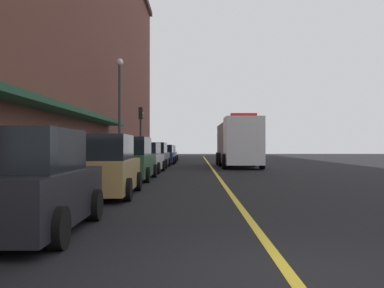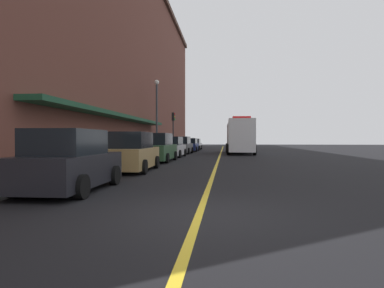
{
  "view_description": "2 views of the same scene",
  "coord_description": "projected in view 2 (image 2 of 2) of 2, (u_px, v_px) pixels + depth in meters",
  "views": [
    {
      "loc": [
        -1.1,
        -5.22,
        1.51
      ],
      "look_at": [
        -1.39,
        28.39,
        1.66
      ],
      "focal_mm": 41.99,
      "sensor_mm": 36.0,
      "label": 1
    },
    {
      "loc": [
        0.54,
        -6.49,
        1.54
      ],
      "look_at": [
        -2.65,
        23.69,
        1.04
      ],
      "focal_mm": 30.05,
      "sensor_mm": 36.0,
      "label": 2
    }
  ],
  "objects": [
    {
      "name": "parking_meter_1",
      "position": [
        126.0,
        147.0,
        18.99
      ],
      "size": [
        0.14,
        0.18,
        1.33
      ],
      "color": "#4C4C51",
      "rests_on": "sidewalk_left"
    },
    {
      "name": "parked_car_5",
      "position": [
        190.0,
        145.0,
        39.16
      ],
      "size": [
        2.16,
        4.58,
        1.61
      ],
      "rotation": [
        0.0,
        0.0,
        1.56
      ],
      "color": "navy",
      "rests_on": "ground"
    },
    {
      "name": "lane_center_stripe",
      "position": [
        220.0,
        154.0,
        31.39
      ],
      "size": [
        0.16,
        70.0,
        0.01
      ],
      "primitive_type": "cube",
      "color": "gold",
      "rests_on": "ground"
    },
    {
      "name": "street_lamp_left",
      "position": [
        157.0,
        108.0,
        30.23
      ],
      "size": [
        0.44,
        0.44,
        6.94
      ],
      "color": "#33383D",
      "rests_on": "sidewalk_left"
    },
    {
      "name": "box_truck",
      "position": [
        239.0,
        137.0,
        33.49
      ],
      "size": [
        2.85,
        9.5,
        3.64
      ],
      "rotation": [
        0.0,
        0.0,
        -1.56
      ],
      "color": "silver",
      "rests_on": "ground"
    },
    {
      "name": "parked_car_2",
      "position": [
        158.0,
        148.0,
        21.57
      ],
      "size": [
        2.05,
        4.89,
        1.9
      ],
      "rotation": [
        0.0,
        0.0,
        1.56
      ],
      "color": "#2D5133",
      "rests_on": "ground"
    },
    {
      "name": "parked_car_3",
      "position": [
        171.0,
        148.0,
        26.98
      ],
      "size": [
        2.2,
        4.23,
        1.7
      ],
      "rotation": [
        0.0,
        0.0,
        1.53
      ],
      "color": "silver",
      "rests_on": "ground"
    },
    {
      "name": "parking_meter_2",
      "position": [
        94.0,
        149.0,
        14.36
      ],
      "size": [
        0.14,
        0.18,
        1.33
      ],
      "color": "#4C4C51",
      "rests_on": "sidewalk_left"
    },
    {
      "name": "sidewalk_left",
      "position": [
        158.0,
        153.0,
        32.04
      ],
      "size": [
        2.4,
        70.0,
        0.15
      ],
      "primitive_type": "cube",
      "color": "gray",
      "rests_on": "ground"
    },
    {
      "name": "traffic_light_near",
      "position": [
        173.0,
        124.0,
        35.67
      ],
      "size": [
        0.38,
        0.36,
        4.3
      ],
      "color": "#232326",
      "rests_on": "sidewalk_left"
    },
    {
      "name": "brick_building_left",
      "position": [
        80.0,
        54.0,
        31.68
      ],
      "size": [
        14.0,
        64.0,
        19.83
      ],
      "color": "brown",
      "rests_on": "ground"
    },
    {
      "name": "parking_meter_3",
      "position": [
        66.0,
        152.0,
        11.85
      ],
      "size": [
        0.14,
        0.18,
        1.33
      ],
      "color": "#4C4C51",
      "rests_on": "sidewalk_left"
    },
    {
      "name": "parking_meter_0",
      "position": [
        147.0,
        145.0,
        23.96
      ],
      "size": [
        0.14,
        0.18,
        1.33
      ],
      "color": "#4C4C51",
      "rests_on": "sidewalk_left"
    },
    {
      "name": "parked_car_6",
      "position": [
        194.0,
        144.0,
        45.19
      ],
      "size": [
        2.13,
        4.5,
        1.55
      ],
      "rotation": [
        0.0,
        0.0,
        1.56
      ],
      "color": "silver",
      "rests_on": "ground"
    },
    {
      "name": "parked_car_1",
      "position": [
        132.0,
        153.0,
        15.27
      ],
      "size": [
        2.12,
        4.67,
        1.85
      ],
      "rotation": [
        0.0,
        0.0,
        1.6
      ],
      "color": "#A5844C",
      "rests_on": "ground"
    },
    {
      "name": "parked_car_4",
      "position": [
        181.0,
        146.0,
        33.05
      ],
      "size": [
        2.13,
        4.71,
        1.76
      ],
      "rotation": [
        0.0,
        0.0,
        1.55
      ],
      "color": "#595B60",
      "rests_on": "ground"
    },
    {
      "name": "parked_car_0",
      "position": [
        69.0,
        162.0,
        9.42
      ],
      "size": [
        2.11,
        4.16,
        1.81
      ],
      "rotation": [
        0.0,
        0.0,
        1.59
      ],
      "color": "black",
      "rests_on": "ground"
    },
    {
      "name": "ground_plane",
      "position": [
        220.0,
        154.0,
        31.39
      ],
      "size": [
        112.0,
        112.0,
        0.0
      ],
      "primitive_type": "plane",
      "color": "black"
    }
  ]
}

